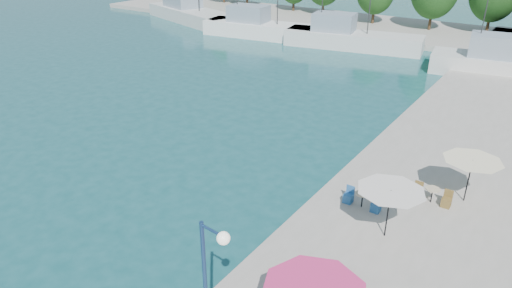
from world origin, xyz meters
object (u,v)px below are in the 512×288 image
Objects in this scene: trawler_03 at (349,39)px; umbrella_white at (390,195)px; street_lamp at (212,271)px; trawler_02 at (263,29)px; trawler_01 at (191,14)px; umbrella_cream at (472,165)px.

trawler_03 reaches higher than umbrella_white.
street_lamp is (14.44, -41.96, 3.02)m from trawler_03.
trawler_02 is at bearing 127.13° from street_lamp.
trawler_03 is at bearing 13.68° from trawler_01.
umbrella_white is at bearing -74.21° from trawler_03.
trawler_02 is 40.45m from umbrella_cream.
trawler_02 reaches higher than umbrella_cream.
trawler_01 is 59.87m from street_lamp.
trawler_02 is 5.98× the size of umbrella_cream.
street_lamp is at bearing -65.86° from trawler_02.
trawler_01 is at bearing 160.58° from trawler_02.
trawler_03 is at bearing 116.54° from umbrella_white.
umbrella_cream is (2.18, 4.92, -0.06)m from umbrella_white.
trawler_02 is (14.71, -2.95, 0.00)m from trawler_01.
umbrella_white is at bearing -113.93° from umbrella_cream.
trawler_03 is at bearing 123.64° from umbrella_cream.
street_lamp reaches higher than umbrella_cream.
street_lamp is (25.84, -40.99, 3.02)m from trawler_02.
trawler_01 reaches higher than umbrella_cream.
umbrella_cream is 0.55× the size of street_lamp.
trawler_01 is at bearing 164.92° from trawler_03.
trawler_01 is at bearing 146.17° from umbrella_cream.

